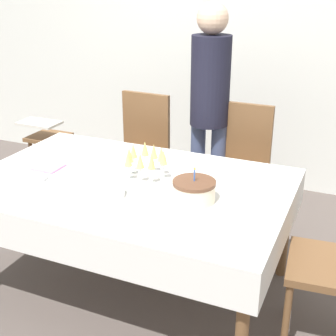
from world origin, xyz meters
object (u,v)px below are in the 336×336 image
at_px(champagne_tray, 145,162).
at_px(high_chair, 48,146).
at_px(person_standing, 210,98).
at_px(dining_chair_far_right, 238,166).
at_px(dining_chair_far_left, 140,151).
at_px(plate_stack_main, 103,192).
at_px(birthday_cake, 194,191).

height_order(champagne_tray, high_chair, champagne_tray).
xyz_separation_m(person_standing, high_chair, (-1.37, -0.14, -0.51)).
height_order(champagne_tray, person_standing, person_standing).
distance_m(person_standing, high_chair, 1.46).
bearing_deg(champagne_tray, dining_chair_far_right, 67.60).
bearing_deg(champagne_tray, dining_chair_far_left, 119.02).
bearing_deg(plate_stack_main, person_standing, 82.06).
bearing_deg(plate_stack_main, high_chair, 137.99).
distance_m(champagne_tray, plate_stack_main, 0.33).
xyz_separation_m(dining_chair_far_left, plate_stack_main, (0.36, -1.13, 0.20)).
height_order(dining_chair_far_left, high_chair, dining_chair_far_left).
relative_size(dining_chair_far_left, birthday_cake, 4.36).
xyz_separation_m(dining_chair_far_left, person_standing, (0.53, 0.09, 0.45)).
xyz_separation_m(dining_chair_far_left, champagne_tray, (0.45, -0.81, 0.28)).
bearing_deg(birthday_cake, champagne_tray, 154.91).
height_order(dining_chair_far_left, champagne_tray, dining_chair_far_left).
bearing_deg(birthday_cake, dining_chair_far_right, 91.61).
bearing_deg(dining_chair_far_right, person_standing, 161.05).
bearing_deg(birthday_cake, high_chair, 150.50).
height_order(plate_stack_main, high_chair, plate_stack_main).
xyz_separation_m(birthday_cake, champagne_tray, (-0.36, 0.17, 0.04)).
bearing_deg(high_chair, birthday_cake, -29.50).
relative_size(birthday_cake, high_chair, 0.31).
distance_m(dining_chair_far_left, birthday_cake, 1.30).
bearing_deg(person_standing, plate_stack_main, -97.94).
bearing_deg(plate_stack_main, dining_chair_far_right, 69.07).
relative_size(dining_chair_far_left, plate_stack_main, 4.26).
xyz_separation_m(champagne_tray, person_standing, (0.07, 0.90, 0.18)).
distance_m(dining_chair_far_left, plate_stack_main, 1.20).
relative_size(dining_chair_far_right, high_chair, 1.37).
relative_size(birthday_cake, champagne_tray, 0.72).
distance_m(dining_chair_far_right, birthday_cake, 1.01).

